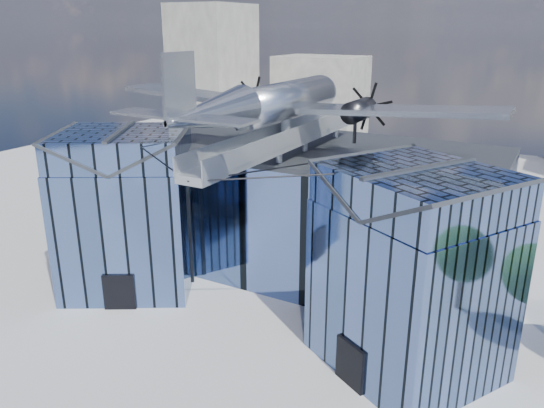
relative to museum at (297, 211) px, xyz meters
The scene contains 4 objects.
ground_plane 8.03m from the museum, 90.00° to the right, with size 120.00×120.00×0.00m, color #939397.
museum is the anchor object (origin of this frame).
bg_towers 44.92m from the museum, 88.14° to the left, with size 77.00×24.50×26.00m.
tree_side_w 29.09m from the museum, 169.34° to the left, with size 3.04×3.04×4.68m.
Camera 1 is at (16.62, -28.01, 18.79)m, focal length 35.00 mm.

